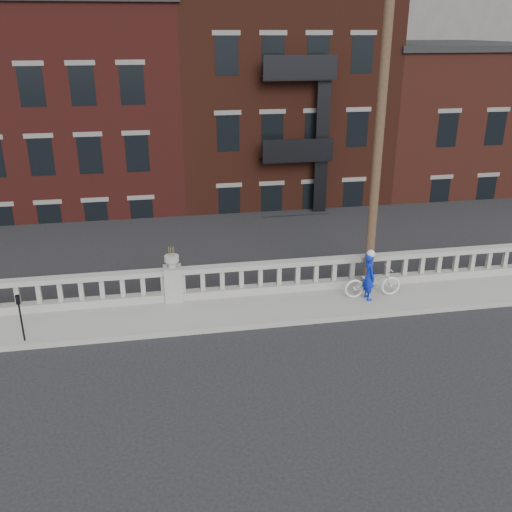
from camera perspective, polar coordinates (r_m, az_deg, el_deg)
The scene contains 9 objects.
ground at distance 14.64m, azimuth -7.39°, elevation -11.59°, with size 120.00×120.00×0.00m, color black.
sidewalk at distance 17.19m, azimuth -8.03°, elevation -5.93°, with size 32.00×2.20×0.15m, color #9C9A91.
balustrade at distance 17.80m, azimuth -8.28°, elevation -2.91°, with size 28.00×0.34×1.03m.
planter_pedestal at distance 17.72m, azimuth -8.31°, elevation -2.35°, with size 0.55×0.55×1.76m.
lower_level at distance 35.71m, azimuth -9.02°, elevation 12.86°, with size 80.00×44.00×20.80m.
utility_pole at distance 17.38m, azimuth 12.24°, elevation 12.13°, with size 1.60×0.28×10.00m.
parking_meter_e at distance 16.44m, azimuth -22.53°, elevation -5.26°, with size 0.10×0.09×1.36m.
bicycle at distance 18.23m, azimuth 11.60°, elevation -2.57°, with size 0.63×1.82×0.95m, color white.
cyclist at distance 17.91m, azimuth 11.25°, elevation -2.00°, with size 0.55×0.36×1.52m, color #0C22B7.
Camera 1 is at (-0.38, -12.25, 8.01)m, focal length 40.00 mm.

